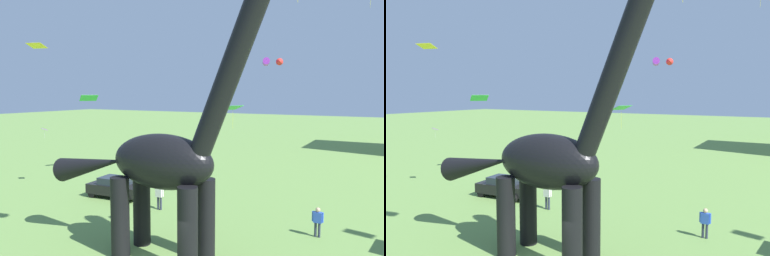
# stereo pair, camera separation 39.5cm
# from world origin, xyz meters

# --- Properties ---
(dinosaur_sculpture) EXTENTS (12.28, 2.60, 12.83)m
(dinosaur_sculpture) POSITION_xyz_m (-1.03, 2.58, 4.64)
(dinosaur_sculpture) COLOR black
(dinosaur_sculpture) RESTS_ON ground_plane
(parked_sedan_left) EXTENTS (4.33, 2.11, 1.55)m
(parked_sedan_left) POSITION_xyz_m (-9.68, 9.38, 0.81)
(parked_sedan_left) COLOR black
(parked_sedan_left) RESTS_ON ground_plane
(person_photographer) EXTENTS (0.67, 0.29, 1.78)m
(person_photographer) POSITION_xyz_m (-5.19, 8.56, 1.08)
(person_photographer) COLOR #2D3347
(person_photographer) RESTS_ON ground_plane
(person_vendor_side) EXTENTS (0.62, 0.27, 1.64)m
(person_vendor_side) POSITION_xyz_m (4.99, 8.76, 1.00)
(person_vendor_side) COLOR #2D3347
(person_vendor_side) RESTS_ON ground_plane
(kite_near_high) EXTENTS (1.31, 1.49, 1.58)m
(kite_near_high) POSITION_xyz_m (-1.30, 11.81, 6.80)
(kite_near_high) COLOR green
(kite_high_left) EXTENTS (2.09, 2.18, 0.62)m
(kite_high_left) POSITION_xyz_m (-1.47, 20.18, 10.52)
(kite_high_left) COLOR purple
(kite_mid_left) EXTENTS (0.78, 0.72, 0.82)m
(kite_mid_left) POSITION_xyz_m (-16.97, 9.12, 4.82)
(kite_mid_left) COLOR purple
(kite_far_left) EXTENTS (1.39, 1.16, 0.29)m
(kite_far_left) POSITION_xyz_m (-14.04, 6.35, 11.14)
(kite_far_left) COLOR yellow
(kite_far_right) EXTENTS (1.80, 1.93, 0.58)m
(kite_far_right) POSITION_xyz_m (-17.09, 14.40, 7.33)
(kite_far_right) COLOR green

